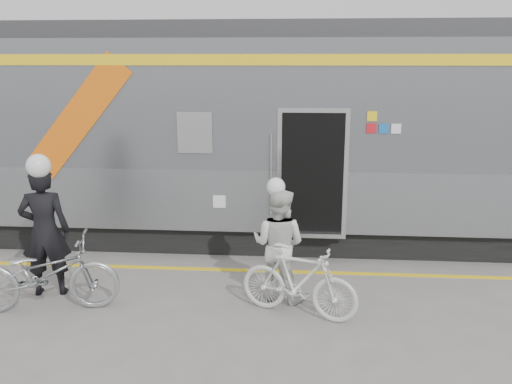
# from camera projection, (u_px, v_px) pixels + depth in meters

# --- Properties ---
(ground) EXTENTS (90.00, 90.00, 0.00)m
(ground) POSITION_uv_depth(u_px,v_px,m) (240.00, 333.00, 7.01)
(ground) COLOR slate
(ground) RESTS_ON ground
(train) EXTENTS (24.00, 3.17, 4.10)m
(train) POSITION_uv_depth(u_px,v_px,m) (200.00, 132.00, 10.68)
(train) COLOR black
(train) RESTS_ON ground
(safety_strip) EXTENTS (24.00, 0.12, 0.01)m
(safety_strip) POSITION_uv_depth(u_px,v_px,m) (254.00, 271.00, 9.09)
(safety_strip) COLOR yellow
(safety_strip) RESTS_ON ground
(man) EXTENTS (0.80, 0.61, 1.97)m
(man) POSITION_uv_depth(u_px,v_px,m) (45.00, 231.00, 8.00)
(man) COLOR black
(man) RESTS_ON ground
(bicycle_left) EXTENTS (2.17, 1.12, 1.09)m
(bicycle_left) POSITION_uv_depth(u_px,v_px,m) (44.00, 274.00, 7.55)
(bicycle_left) COLOR #9EA1A5
(bicycle_left) RESTS_ON ground
(woman) EXTENTS (0.98, 0.87, 1.67)m
(woman) POSITION_uv_depth(u_px,v_px,m) (279.00, 244.00, 7.87)
(woman) COLOR silver
(woman) RESTS_ON ground
(bicycle_right) EXTENTS (1.75, 1.03, 1.01)m
(bicycle_right) POSITION_uv_depth(u_px,v_px,m) (299.00, 281.00, 7.39)
(bicycle_right) COLOR silver
(bicycle_right) RESTS_ON ground
(helmet_man) EXTENTS (0.34, 0.34, 0.34)m
(helmet_man) POSITION_uv_depth(u_px,v_px,m) (37.00, 154.00, 7.72)
(helmet_man) COLOR white
(helmet_man) RESTS_ON man
(helmet_woman) EXTENTS (0.27, 0.27, 0.27)m
(helmet_woman) POSITION_uv_depth(u_px,v_px,m) (279.00, 179.00, 7.64)
(helmet_woman) COLOR white
(helmet_woman) RESTS_ON woman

